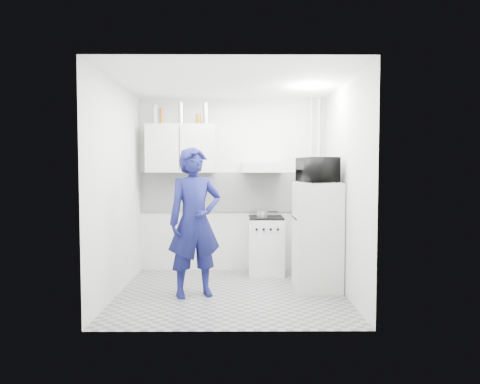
{
  "coord_description": "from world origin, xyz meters",
  "views": [
    {
      "loc": [
        0.08,
        -5.25,
        1.54
      ],
      "look_at": [
        0.11,
        0.3,
        1.25
      ],
      "focal_mm": 32.0,
      "sensor_mm": 36.0,
      "label": 1
    }
  ],
  "objects": [
    {
      "name": "bottle_b",
      "position": [
        -1.03,
        1.07,
        2.32
      ],
      "size": [
        0.06,
        0.06,
        0.24
      ],
      "primitive_type": "cylinder",
      "color": "brown",
      "rests_on": "upper_cabinet"
    },
    {
      "name": "pipe_b",
      "position": [
        1.18,
        1.17,
        1.3
      ],
      "size": [
        0.04,
        0.04,
        2.6
      ],
      "primitive_type": "cylinder",
      "color": "silver",
      "rests_on": "floor"
    },
    {
      "name": "canister_b",
      "position": [
        -0.49,
        1.07,
        2.28
      ],
      "size": [
        0.08,
        0.08,
        0.16
      ],
      "primitive_type": "cylinder",
      "color": "brown",
      "rests_on": "upper_cabinet"
    },
    {
      "name": "upper_cabinet",
      "position": [
        -0.75,
        1.07,
        1.85
      ],
      "size": [
        1.0,
        0.35,
        0.7
      ],
      "primitive_type": "cube",
      "color": "silver",
      "rests_on": "wall_back"
    },
    {
      "name": "saucepan",
      "position": [
        0.44,
        1.01,
        0.9
      ],
      "size": [
        0.16,
        0.16,
        0.09
      ],
      "primitive_type": "cylinder",
      "color": "silver",
      "rests_on": "stove_top"
    },
    {
      "name": "range_hood",
      "position": [
        0.45,
        1.0,
        1.57
      ],
      "size": [
        0.6,
        0.5,
        0.14
      ],
      "primitive_type": "cube",
      "color": "silver",
      "rests_on": "wall_back"
    },
    {
      "name": "fridge",
      "position": [
        1.1,
        0.18,
        0.69
      ],
      "size": [
        0.57,
        0.57,
        1.38
      ],
      "primitive_type": "cube",
      "rotation": [
        0.0,
        0.0,
        0.01
      ],
      "color": "silver",
      "rests_on": "floor"
    },
    {
      "name": "wall_back",
      "position": [
        0.0,
        1.25,
        1.3
      ],
      "size": [
        2.8,
        0.0,
        2.8
      ],
      "primitive_type": "plane",
      "rotation": [
        1.57,
        0.0,
        0.0
      ],
      "color": "silver",
      "rests_on": "floor"
    },
    {
      "name": "stove_top",
      "position": [
        0.5,
        1.0,
        0.84
      ],
      "size": [
        0.49,
        0.49,
        0.03
      ],
      "primitive_type": "cube",
      "color": "black",
      "rests_on": "stove"
    },
    {
      "name": "person",
      "position": [
        -0.44,
        -0.09,
        0.91
      ],
      "size": [
        0.77,
        0.64,
        1.81
      ],
      "primitive_type": "imported",
      "rotation": [
        0.0,
        0.0,
        0.37
      ],
      "color": "#13154D",
      "rests_on": "floor"
    },
    {
      "name": "microwave",
      "position": [
        1.1,
        0.18,
        1.54
      ],
      "size": [
        0.64,
        0.5,
        0.32
      ],
      "primitive_type": "imported",
      "rotation": [
        0.0,
        0.0,
        1.78
      ],
      "color": "black",
      "rests_on": "fridge"
    },
    {
      "name": "backsplash",
      "position": [
        0.0,
        1.24,
        1.2
      ],
      "size": [
        2.74,
        0.03,
        0.6
      ],
      "primitive_type": "cube",
      "color": "white",
      "rests_on": "wall_back"
    },
    {
      "name": "ceiling_spot_fixture",
      "position": [
        1.0,
        0.2,
        2.57
      ],
      "size": [
        0.1,
        0.1,
        0.02
      ],
      "primitive_type": "cylinder",
      "color": "white",
      "rests_on": "ceiling"
    },
    {
      "name": "ceiling",
      "position": [
        0.0,
        0.0,
        2.6
      ],
      "size": [
        2.8,
        2.8,
        0.0
      ],
      "primitive_type": "plane",
      "color": "white",
      "rests_on": "wall_back"
    },
    {
      "name": "pipe_a",
      "position": [
        1.3,
        1.17,
        1.3
      ],
      "size": [
        0.05,
        0.05,
        2.6
      ],
      "primitive_type": "cylinder",
      "color": "silver",
      "rests_on": "floor"
    },
    {
      "name": "bottle_e",
      "position": [
        -0.38,
        1.07,
        2.36
      ],
      "size": [
        0.08,
        0.08,
        0.32
      ],
      "primitive_type": "cylinder",
      "color": "silver",
      "rests_on": "upper_cabinet"
    },
    {
      "name": "wall_left",
      "position": [
        -1.4,
        0.0,
        1.3
      ],
      "size": [
        0.0,
        2.6,
        2.6
      ],
      "primitive_type": "plane",
      "rotation": [
        1.57,
        0.0,
        1.57
      ],
      "color": "silver",
      "rests_on": "floor"
    },
    {
      "name": "stove",
      "position": [
        0.5,
        1.0,
        0.41
      ],
      "size": [
        0.51,
        0.51,
        0.82
      ],
      "primitive_type": "cube",
      "color": "silver",
      "rests_on": "floor"
    },
    {
      "name": "bottle_d",
      "position": [
        -0.75,
        1.07,
        2.36
      ],
      "size": [
        0.07,
        0.07,
        0.33
      ],
      "primitive_type": "cylinder",
      "color": "silver",
      "rests_on": "upper_cabinet"
    },
    {
      "name": "floor",
      "position": [
        0.0,
        0.0,
        0.0
      ],
      "size": [
        2.8,
        2.8,
        0.0
      ],
      "primitive_type": "plane",
      "color": "gray",
      "rests_on": "ground"
    },
    {
      "name": "bottle_a",
      "position": [
        -1.13,
        1.07,
        2.35
      ],
      "size": [
        0.07,
        0.07,
        0.29
      ],
      "primitive_type": "cylinder",
      "color": "#B2B7BC",
      "rests_on": "upper_cabinet"
    },
    {
      "name": "wall_right",
      "position": [
        1.4,
        0.0,
        1.3
      ],
      "size": [
        0.0,
        2.6,
        2.6
      ],
      "primitive_type": "plane",
      "rotation": [
        1.57,
        0.0,
        -1.57
      ],
      "color": "silver",
      "rests_on": "floor"
    }
  ]
}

